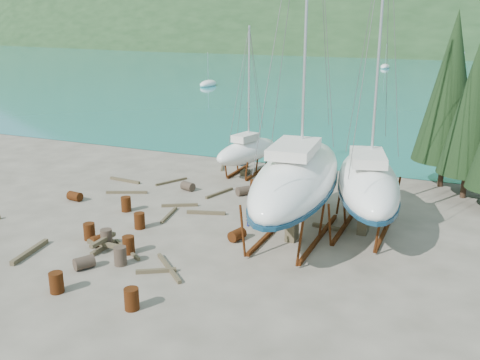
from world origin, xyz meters
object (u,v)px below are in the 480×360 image
at_px(large_sailboat_far, 368,182).
at_px(worker, 250,211).
at_px(large_sailboat_near, 297,178).
at_px(small_sailboat_shore, 247,151).

height_order(large_sailboat_far, worker, large_sailboat_far).
height_order(large_sailboat_near, worker, large_sailboat_near).
xyz_separation_m(small_sailboat_shore, worker, (4.23, -9.48, -0.88)).
bearing_deg(large_sailboat_near, large_sailboat_far, 30.80).
height_order(large_sailboat_near, large_sailboat_far, large_sailboat_near).
bearing_deg(worker, small_sailboat_shore, 51.17).
bearing_deg(large_sailboat_far, small_sailboat_shore, 127.64).
xyz_separation_m(large_sailboat_far, small_sailboat_shore, (-10.09, 7.63, -0.95)).
relative_size(large_sailboat_far, worker, 9.68).
distance_m(large_sailboat_near, worker, 3.59).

